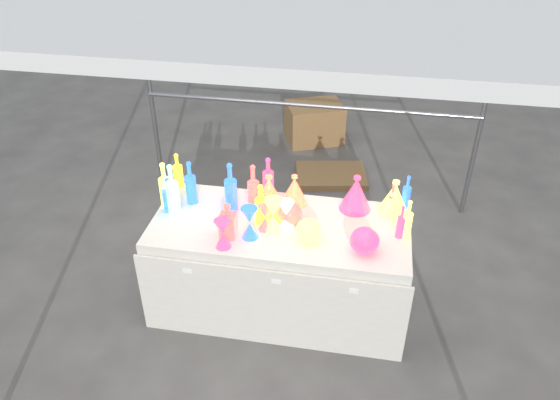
% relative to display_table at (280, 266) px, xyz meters
% --- Properties ---
extents(ground, '(80.00, 80.00, 0.00)m').
position_rel_display_table_xyz_m(ground, '(-0.00, 0.01, -0.37)').
color(ground, slate).
rests_on(ground, ground).
extents(display_table, '(1.84, 0.83, 0.75)m').
position_rel_display_table_xyz_m(display_table, '(0.00, 0.00, 0.00)').
color(display_table, silver).
rests_on(display_table, ground).
extents(cardboard_box_closed, '(0.75, 0.65, 0.45)m').
position_rel_display_table_xyz_m(cardboard_box_closed, '(-0.08, 2.74, -0.15)').
color(cardboard_box_closed, olive).
rests_on(cardboard_box_closed, ground).
extents(cardboard_box_flat, '(0.80, 0.64, 0.06)m').
position_rel_display_table_xyz_m(cardboard_box_flat, '(0.21, 1.92, -0.34)').
color(cardboard_box_flat, olive).
rests_on(cardboard_box_flat, ground).
extents(bottle_0, '(0.10, 0.10, 0.29)m').
position_rel_display_table_xyz_m(bottle_0, '(-0.85, 0.36, 0.52)').
color(bottle_0, '#B93811').
rests_on(bottle_0, display_table).
extents(bottle_1, '(0.11, 0.11, 0.34)m').
position_rel_display_table_xyz_m(bottle_1, '(-0.68, 0.17, 0.55)').
color(bottle_1, '#178247').
rests_on(bottle_1, display_table).
extents(bottle_2, '(0.10, 0.10, 0.38)m').
position_rel_display_table_xyz_m(bottle_2, '(-0.21, 0.13, 0.57)').
color(bottle_2, orange).
rests_on(bottle_2, display_table).
extents(bottle_3, '(0.09, 0.09, 0.32)m').
position_rel_display_table_xyz_m(bottle_3, '(-0.15, 0.35, 0.54)').
color(bottle_3, blue).
rests_on(bottle_3, display_table).
extents(bottle_4, '(0.09, 0.09, 0.36)m').
position_rel_display_table_xyz_m(bottle_4, '(-0.85, 0.09, 0.56)').
color(bottle_4, '#135A79').
rests_on(bottle_4, display_table).
extents(bottle_5, '(0.09, 0.09, 0.40)m').
position_rel_display_table_xyz_m(bottle_5, '(-0.76, 0.00, 0.58)').
color(bottle_5, '#CF2967').
rests_on(bottle_5, display_table).
extents(bottle_6, '(0.09, 0.09, 0.32)m').
position_rel_display_table_xyz_m(bottle_6, '(-0.13, -0.00, 0.53)').
color(bottle_6, '#B93811').
rests_on(bottle_6, display_table).
extents(bottle_7, '(0.12, 0.12, 0.38)m').
position_rel_display_table_xyz_m(bottle_7, '(-0.37, 0.13, 0.57)').
color(bottle_7, '#178247').
rests_on(bottle_7, display_table).
extents(decanter_1, '(0.11, 0.11, 0.26)m').
position_rel_display_table_xyz_m(decanter_1, '(-0.32, -0.19, 0.51)').
color(decanter_1, orange).
rests_on(decanter_1, display_table).
extents(decanter_2, '(0.14, 0.14, 0.26)m').
position_rel_display_table_xyz_m(decanter_2, '(-0.81, 0.06, 0.51)').
color(decanter_2, '#178247').
rests_on(decanter_2, display_table).
extents(hourglass_0, '(0.11, 0.11, 0.19)m').
position_rel_display_table_xyz_m(hourglass_0, '(-0.09, -0.07, 0.47)').
color(hourglass_0, orange).
rests_on(hourglass_0, display_table).
extents(hourglass_1, '(0.12, 0.12, 0.21)m').
position_rel_display_table_xyz_m(hourglass_1, '(-0.32, -0.30, 0.48)').
color(hourglass_1, blue).
rests_on(hourglass_1, display_table).
extents(hourglass_2, '(0.15, 0.15, 0.25)m').
position_rel_display_table_xyz_m(hourglass_2, '(-0.03, -0.07, 0.50)').
color(hourglass_2, '#135A79').
rests_on(hourglass_2, display_table).
extents(hourglass_3, '(0.14, 0.14, 0.22)m').
position_rel_display_table_xyz_m(hourglass_3, '(0.05, -0.03, 0.48)').
color(hourglass_3, '#CF2967').
rests_on(hourglass_3, display_table).
extents(hourglass_4, '(0.11, 0.11, 0.20)m').
position_rel_display_table_xyz_m(hourglass_4, '(-0.03, -0.01, 0.48)').
color(hourglass_4, '#B93811').
rests_on(hourglass_4, display_table).
extents(hourglass_5, '(0.14, 0.14, 0.23)m').
position_rel_display_table_xyz_m(hourglass_5, '(-0.17, -0.17, 0.49)').
color(hourglass_5, '#178247').
rests_on(hourglass_5, display_table).
extents(globe_1, '(0.20, 0.20, 0.14)m').
position_rel_display_table_xyz_m(globe_1, '(0.22, -0.14, 0.45)').
color(globe_1, '#135A79').
rests_on(globe_1, display_table).
extents(globe_2, '(0.21, 0.21, 0.14)m').
position_rel_display_table_xyz_m(globe_2, '(0.07, 0.04, 0.44)').
color(globe_2, orange).
rests_on(globe_2, display_table).
extents(globe_3, '(0.21, 0.21, 0.16)m').
position_rel_display_table_xyz_m(globe_3, '(0.59, -0.19, 0.45)').
color(globe_3, blue).
rests_on(globe_3, display_table).
extents(lampshade_0, '(0.26, 0.26, 0.28)m').
position_rel_display_table_xyz_m(lampshade_0, '(-0.11, 0.18, 0.52)').
color(lampshade_0, yellow).
rests_on(lampshade_0, display_table).
extents(lampshade_1, '(0.21, 0.21, 0.23)m').
position_rel_display_table_xyz_m(lampshade_1, '(0.06, 0.29, 0.49)').
color(lampshade_1, yellow).
rests_on(lampshade_1, display_table).
extents(lampshade_2, '(0.28, 0.28, 0.27)m').
position_rel_display_table_xyz_m(lampshade_2, '(0.50, 0.29, 0.51)').
color(lampshade_2, blue).
rests_on(lampshade_2, display_table).
extents(lampshade_3, '(0.29, 0.29, 0.26)m').
position_rel_display_table_xyz_m(lampshade_3, '(0.77, 0.29, 0.51)').
color(lampshade_3, '#135A79').
rests_on(lampshade_3, display_table).
extents(bottle_8, '(0.06, 0.06, 0.27)m').
position_rel_display_table_xyz_m(bottle_8, '(0.86, 0.37, 0.51)').
color(bottle_8, '#178247').
rests_on(bottle_8, display_table).
extents(bottle_9, '(0.06, 0.06, 0.24)m').
position_rel_display_table_xyz_m(bottle_9, '(0.76, 0.27, 0.50)').
color(bottle_9, orange).
rests_on(bottle_9, display_table).
extents(bottle_10, '(0.07, 0.07, 0.25)m').
position_rel_display_table_xyz_m(bottle_10, '(0.82, 0.01, 0.50)').
color(bottle_10, blue).
rests_on(bottle_10, display_table).
extents(bottle_11, '(0.08, 0.08, 0.29)m').
position_rel_display_table_xyz_m(bottle_11, '(0.86, 0.02, 0.52)').
color(bottle_11, '#135A79').
rests_on(bottle_11, display_table).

